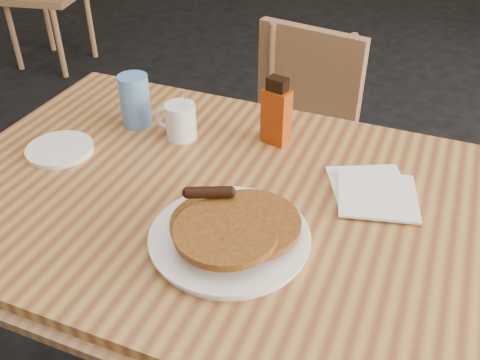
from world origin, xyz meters
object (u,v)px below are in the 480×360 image
object	(u,v)px
main_table	(224,208)
coffee_mug	(180,120)
blue_tumbler	(135,101)
pancake_plate	(230,232)
chair_main_far	(299,133)
syrup_bottle	(276,113)

from	to	relation	value
main_table	coffee_mug	xyz separation A→B (m)	(-0.19, 0.19, 0.09)
blue_tumbler	pancake_plate	bearing A→B (deg)	-41.09
chair_main_far	coffee_mug	distance (m)	0.64
chair_main_far	blue_tumbler	bearing A→B (deg)	-109.91
main_table	blue_tumbler	distance (m)	0.40
blue_tumbler	chair_main_far	bearing A→B (deg)	58.10
syrup_bottle	pancake_plate	bearing A→B (deg)	-70.72
syrup_bottle	blue_tumbler	bearing A→B (deg)	-158.80
chair_main_far	main_table	bearing A→B (deg)	-77.28
coffee_mug	main_table	bearing A→B (deg)	-49.10
pancake_plate	blue_tumbler	xyz separation A→B (m)	(-0.40, 0.35, 0.04)
chair_main_far	pancake_plate	xyz separation A→B (m)	(0.08, -0.86, 0.27)
coffee_mug	pancake_plate	bearing A→B (deg)	-56.31
chair_main_far	coffee_mug	world-z (taller)	coffee_mug
blue_tumbler	main_table	bearing A→B (deg)	-32.25
chair_main_far	blue_tumbler	world-z (taller)	blue_tumbler
coffee_mug	syrup_bottle	world-z (taller)	syrup_bottle
main_table	coffee_mug	size ratio (longest dim) A/B	9.32
main_table	syrup_bottle	size ratio (longest dim) A/B	7.79
chair_main_far	blue_tumbler	xyz separation A→B (m)	(-0.32, -0.51, 0.32)
chair_main_far	coffee_mug	bearing A→B (deg)	-96.83
main_table	blue_tumbler	bearing A→B (deg)	147.75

